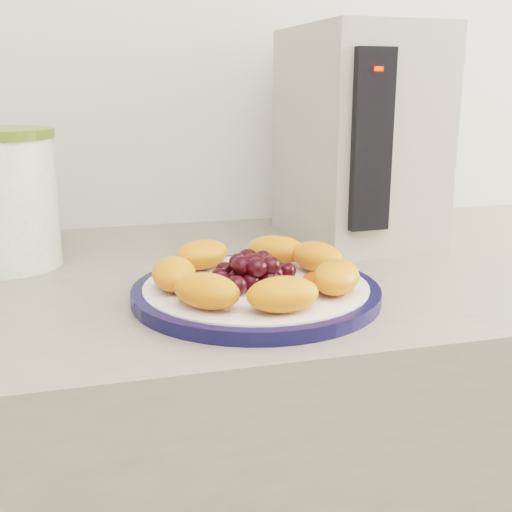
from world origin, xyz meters
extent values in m
cylinder|color=#11133B|center=(0.01, 1.07, 0.91)|extent=(0.28, 0.28, 0.01)
cylinder|color=white|center=(0.01, 1.07, 0.91)|extent=(0.25, 0.25, 0.02)
cylinder|color=#4C6C1E|center=(-0.27, 1.29, 0.98)|extent=(0.18, 0.18, 0.17)
cube|color=#B1A79A|center=(0.24, 1.32, 1.06)|extent=(0.19, 0.26, 0.31)
cube|color=black|center=(0.20, 1.18, 1.06)|extent=(0.05, 0.02, 0.23)
cube|color=#FF0C05|center=(0.20, 1.17, 1.15)|extent=(0.01, 0.01, 0.01)
ellipsoid|color=orange|center=(0.10, 1.11, 0.93)|extent=(0.07, 0.09, 0.04)
ellipsoid|color=orange|center=(0.06, 1.15, 0.93)|extent=(0.09, 0.08, 0.04)
ellipsoid|color=orange|center=(-0.03, 1.15, 0.93)|extent=(0.09, 0.08, 0.04)
ellipsoid|color=orange|center=(-0.08, 1.08, 0.93)|extent=(0.05, 0.08, 0.04)
ellipsoid|color=orange|center=(-0.05, 1.01, 0.93)|extent=(0.08, 0.09, 0.04)
ellipsoid|color=orange|center=(0.02, 0.98, 0.93)|extent=(0.07, 0.05, 0.04)
ellipsoid|color=orange|center=(0.09, 1.02, 0.93)|extent=(0.08, 0.09, 0.04)
ellipsoid|color=black|center=(0.01, 1.07, 0.93)|extent=(0.02, 0.02, 0.02)
ellipsoid|color=black|center=(0.04, 1.07, 0.93)|extent=(0.02, 0.02, 0.02)
ellipsoid|color=black|center=(0.02, 1.09, 0.93)|extent=(0.02, 0.02, 0.02)
ellipsoid|color=black|center=(0.00, 1.09, 0.93)|extent=(0.02, 0.02, 0.02)
ellipsoid|color=black|center=(-0.01, 1.07, 0.93)|extent=(0.02, 0.02, 0.02)
ellipsoid|color=black|center=(0.00, 1.05, 0.93)|extent=(0.02, 0.02, 0.02)
ellipsoid|color=black|center=(0.02, 1.05, 0.93)|extent=(0.02, 0.02, 0.02)
ellipsoid|color=black|center=(0.05, 1.08, 0.93)|extent=(0.02, 0.02, 0.02)
ellipsoid|color=black|center=(0.04, 1.10, 0.93)|extent=(0.02, 0.02, 0.02)
ellipsoid|color=black|center=(0.02, 1.11, 0.93)|extent=(0.02, 0.02, 0.02)
ellipsoid|color=black|center=(0.00, 1.11, 0.93)|extent=(0.02, 0.02, 0.02)
ellipsoid|color=black|center=(-0.01, 1.10, 0.93)|extent=(0.02, 0.02, 0.02)
ellipsoid|color=black|center=(-0.03, 1.08, 0.93)|extent=(0.02, 0.02, 0.02)
ellipsoid|color=black|center=(-0.03, 1.06, 0.93)|extent=(0.02, 0.02, 0.02)
ellipsoid|color=black|center=(-0.01, 1.04, 0.93)|extent=(0.02, 0.02, 0.02)
ellipsoid|color=black|center=(0.01, 1.07, 0.94)|extent=(0.02, 0.02, 0.02)
ellipsoid|color=black|center=(0.03, 1.09, 0.94)|extent=(0.02, 0.02, 0.02)
ellipsoid|color=black|center=(0.01, 1.09, 0.94)|extent=(0.02, 0.02, 0.02)
ellipsoid|color=black|center=(0.00, 1.08, 0.94)|extent=(0.02, 0.02, 0.02)
ellipsoid|color=black|center=(0.00, 1.06, 0.94)|extent=(0.02, 0.02, 0.02)
ellipsoid|color=black|center=(0.01, 1.05, 0.94)|extent=(0.02, 0.02, 0.02)
ellipsoid|color=black|center=(0.03, 1.06, 0.94)|extent=(0.02, 0.02, 0.02)
ellipsoid|color=red|center=(0.07, 1.03, 0.93)|extent=(0.03, 0.03, 0.02)
ellipsoid|color=red|center=(0.09, 1.03, 0.93)|extent=(0.04, 0.03, 0.02)
camera|label=1|loc=(-0.17, 0.41, 1.13)|focal=45.00mm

